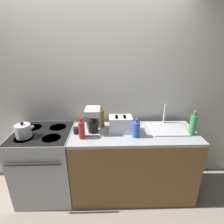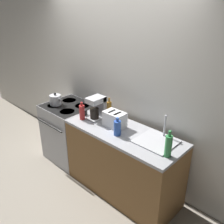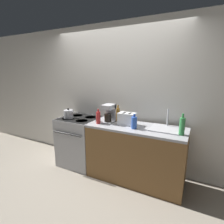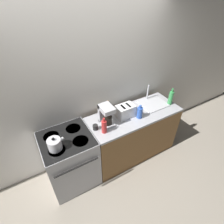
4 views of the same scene
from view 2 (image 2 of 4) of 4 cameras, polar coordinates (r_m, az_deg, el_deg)
name	(u,v)px [view 2 (image 2 of 4)]	position (r m, az deg, el deg)	size (l,w,h in m)	color
ground_plane	(79,182)	(3.73, -7.51, -15.55)	(12.00, 12.00, 0.00)	gray
wall_back	(114,84)	(3.51, 0.45, 6.53)	(8.00, 0.05, 2.60)	silver
stove	(70,131)	(4.01, -9.52, -4.35)	(0.70, 0.70, 0.91)	#B7B7BC
counter_block	(123,162)	(3.30, 2.46, -11.37)	(1.53, 0.62, 0.91)	brown
kettle	(56,100)	(3.86, -12.77, 2.73)	(0.21, 0.17, 0.19)	silver
toaster	(115,119)	(3.12, 0.59, -1.68)	(0.27, 0.18, 0.20)	white
coffee_maker	(97,107)	(3.31, -3.38, 1.19)	(0.17, 0.24, 0.31)	#B7B7BC
sink_tray	(156,141)	(2.88, 10.13, -6.44)	(0.43, 0.40, 0.28)	#B7B7BC
bottle_blue	(117,128)	(2.93, 1.23, -3.62)	(0.08, 0.08, 0.23)	#2D56B7
bottle_red	(82,112)	(3.32, -6.86, -0.04)	(0.07, 0.07, 0.25)	#B72828
bottle_green	(168,146)	(2.60, 12.76, -7.56)	(0.07, 0.07, 0.30)	#338C47
bottle_amber	(109,109)	(3.34, -0.63, 0.60)	(0.06, 0.06, 0.28)	#9E6B23
cup_black	(85,112)	(3.47, -6.26, -0.03)	(0.07, 0.07, 0.08)	black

